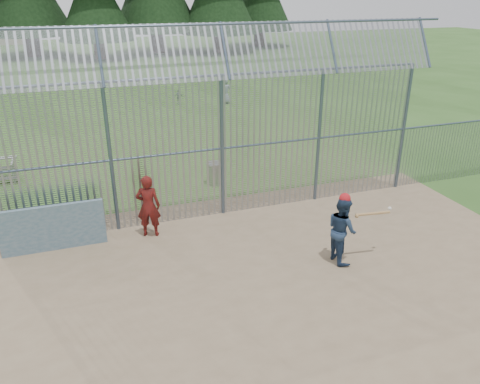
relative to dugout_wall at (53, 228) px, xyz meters
name	(u,v)px	position (x,y,z in m)	size (l,w,h in m)	color
ground	(269,277)	(4.60, -2.90, -0.62)	(120.00, 120.00, 0.00)	#2D511E
dirt_infield	(277,289)	(4.60, -3.40, -0.61)	(14.00, 10.00, 0.02)	#756047
dugout_wall	(53,228)	(0.00, 0.00, 0.00)	(2.50, 0.12, 1.20)	#38566B
batter	(342,229)	(6.49, -2.79, 0.22)	(0.80, 0.62, 1.64)	#22344F
onlooker	(148,206)	(2.37, -0.04, 0.25)	(0.62, 0.41, 1.70)	maroon
bg_kid_standing	(225,91)	(8.99, 14.26, 0.11)	(0.72, 0.47, 1.47)	gray
bg_kid_seated	(179,97)	(6.46, 14.97, -0.21)	(0.48, 0.20, 0.82)	slate
batting_gear	(351,202)	(6.65, -2.82, 0.93)	(1.39, 0.37, 0.60)	#B4181E
trash_can	(214,173)	(5.00, 2.87, -0.24)	(0.56, 0.56, 0.82)	gray
backstop_fence	(283,130)	(6.41, 0.53, 1.74)	(20.09, 0.81, 5.30)	#47566B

